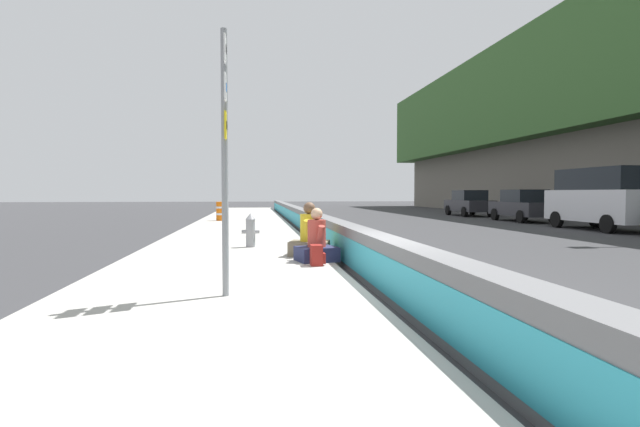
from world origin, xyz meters
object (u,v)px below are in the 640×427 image
route_sign_post (225,142)px  construction_barrel (221,211)px  seated_person_foreground (317,244)px  backpack (317,255)px  seated_person_middle (309,239)px  parked_car_fourth (523,205)px  parked_car_third (602,197)px  parked_car_midline (469,203)px  fire_hydrant (251,230)px

route_sign_post → construction_barrel: route_sign_post is taller
seated_person_foreground → construction_barrel: (15.48, 2.89, 0.14)m
seated_person_foreground → backpack: seated_person_foreground is taller
seated_person_middle → parked_car_fourth: size_ratio=0.26×
seated_person_foreground → seated_person_middle: bearing=2.9°
route_sign_post → seated_person_middle: 4.84m
route_sign_post → seated_person_middle: size_ratio=3.01×
backpack → parked_car_fourth: bearing=-40.1°
seated_person_middle → parked_car_third: parked_car_third is taller
seated_person_middle → parked_car_third: bearing=-59.0°
route_sign_post → parked_car_midline: (24.78, -14.56, -1.37)m
parked_car_fourth → parked_car_midline: bearing=1.0°
seated_person_foreground → parked_car_midline: size_ratio=0.24×
parked_car_third → parked_car_fourth: bearing=-0.3°
fire_hydrant → seated_person_foreground: seated_person_foreground is taller
parked_car_midline → parked_car_fourth: bearing=-179.0°
seated_person_foreground → parked_car_midline: bearing=-31.0°
seated_person_foreground → seated_person_middle: seated_person_middle is taller
construction_barrel → parked_car_fourth: (-0.55, -15.90, 0.24)m
seated_person_middle → parked_car_midline: parked_car_midline is taller
parked_car_fourth → parked_car_midline: same height
construction_barrel → fire_hydrant: bearing=-173.1°
route_sign_post → parked_car_third: size_ratio=0.70×
route_sign_post → seated_person_middle: route_sign_post is taller
seated_person_middle → fire_hydrant: bearing=34.3°
route_sign_post → parked_car_third: 18.98m
seated_person_middle → parked_car_third: (7.82, -13.03, 0.84)m
seated_person_foreground → backpack: bearing=173.3°
route_sign_post → fire_hydrant: size_ratio=4.09×
seated_person_middle → construction_barrel: bearing=11.1°
seated_person_foreground → parked_car_fourth: 19.82m
fire_hydrant → parked_car_fourth: parked_car_fourth is taller
route_sign_post → seated_person_foreground: route_sign_post is taller
seated_person_middle → construction_barrel: 14.82m
seated_person_middle → parked_car_fourth: parked_car_fourth is taller
fire_hydrant → backpack: bearing=-159.7°
seated_person_middle → parked_car_midline: (20.55, -12.95, 0.35)m
parked_car_third → seated_person_foreground: bearing=124.0°
route_sign_post → construction_barrel: (18.77, 1.23, -1.61)m
parked_car_midline → backpack: bearing=149.6°
construction_barrel → route_sign_post: bearing=-176.2°
backpack → parked_car_fourth: size_ratio=0.09×
parked_car_third → fire_hydrant: bearing=112.3°
route_sign_post → backpack: (2.66, -1.59, -1.90)m
route_sign_post → parked_car_fourth: route_sign_post is taller
fire_hydrant → construction_barrel: bearing=6.9°
parked_car_fourth → fire_hydrant: bearing=130.0°
fire_hydrant → parked_car_third: 15.53m
construction_barrel → backpack: bearing=-170.1°
seated_person_foreground → parked_car_midline: parked_car_midline is taller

